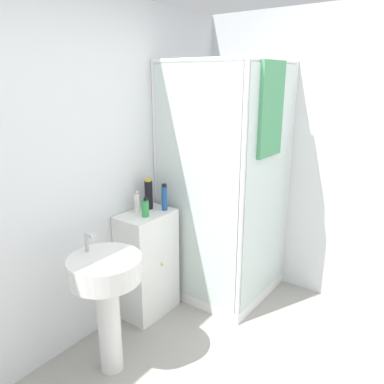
{
  "coord_description": "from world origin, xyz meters",
  "views": [
    {
      "loc": [
        -1.51,
        -0.47,
        1.94
      ],
      "look_at": [
        0.65,
        1.15,
        1.11
      ],
      "focal_mm": 35.0,
      "sensor_mm": 36.0,
      "label": 1
    }
  ],
  "objects": [
    {
      "name": "lotion_bottle_white",
      "position": [
        0.5,
        1.58,
        0.98
      ],
      "size": [
        0.04,
        0.04,
        0.18
      ],
      "color": "white",
      "rests_on": "vanity_cabinet"
    },
    {
      "name": "shower_enclosure",
      "position": [
        1.16,
        1.14,
        0.59
      ],
      "size": [
        0.88,
        0.91,
        2.08
      ],
      "color": "white",
      "rests_on": "ground_plane"
    },
    {
      "name": "soap_dispenser",
      "position": [
        0.46,
        1.46,
        0.97
      ],
      "size": [
        0.06,
        0.06,
        0.16
      ],
      "color": "green",
      "rests_on": "vanity_cabinet"
    },
    {
      "name": "shampoo_bottle_blue",
      "position": [
        0.66,
        1.44,
        1.01
      ],
      "size": [
        0.05,
        0.05,
        0.22
      ],
      "color": "#1E4C93",
      "rests_on": "vanity_cabinet"
    },
    {
      "name": "shampoo_bottle_tall_black",
      "position": [
        0.61,
        1.57,
        1.03
      ],
      "size": [
        0.07,
        0.07,
        0.26
      ],
      "color": "black",
      "rests_on": "vanity_cabinet"
    },
    {
      "name": "vanity_cabinet",
      "position": [
        0.51,
        1.51,
        0.45
      ],
      "size": [
        0.46,
        0.33,
        0.9
      ],
      "color": "white",
      "rests_on": "ground_plane"
    },
    {
      "name": "sink",
      "position": [
        -0.13,
        1.26,
        0.63
      ],
      "size": [
        0.47,
        0.47,
        0.98
      ],
      "color": "white",
      "rests_on": "ground_plane"
    },
    {
      "name": "wall_back",
      "position": [
        0.0,
        1.7,
        1.25
      ],
      "size": [
        6.4,
        0.06,
        2.5
      ],
      "primitive_type": "cube",
      "color": "silver",
      "rests_on": "ground_plane"
    }
  ]
}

